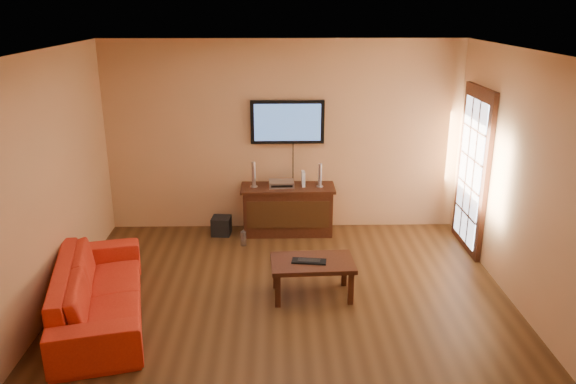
{
  "coord_description": "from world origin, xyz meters",
  "views": [
    {
      "loc": [
        -0.1,
        -5.26,
        3.14
      ],
      "look_at": [
        0.03,
        0.8,
        1.1
      ],
      "focal_mm": 35.0,
      "sensor_mm": 36.0,
      "label": 1
    }
  ],
  "objects_px": {
    "game_console": "(303,179)",
    "keyboard": "(309,261)",
    "bottle": "(243,238)",
    "speaker_left": "(254,176)",
    "sofa": "(98,282)",
    "av_receiver": "(281,184)",
    "coffee_table": "(312,266)",
    "speaker_right": "(320,176)",
    "media_console": "(288,210)",
    "television": "(287,122)",
    "subwoofer": "(221,226)"
  },
  "relations": [
    {
      "from": "game_console",
      "to": "keyboard",
      "type": "height_order",
      "value": "game_console"
    },
    {
      "from": "bottle",
      "to": "keyboard",
      "type": "distance_m",
      "value": 1.67
    },
    {
      "from": "speaker_left",
      "to": "bottle",
      "type": "relative_size",
      "value": 1.61
    },
    {
      "from": "speaker_left",
      "to": "keyboard",
      "type": "distance_m",
      "value": 2.03
    },
    {
      "from": "bottle",
      "to": "sofa",
      "type": "bearing_deg",
      "value": -127.46
    },
    {
      "from": "sofa",
      "to": "game_console",
      "type": "relative_size",
      "value": 10.08
    },
    {
      "from": "keyboard",
      "to": "bottle",
      "type": "bearing_deg",
      "value": 119.67
    },
    {
      "from": "av_receiver",
      "to": "keyboard",
      "type": "xyz_separation_m",
      "value": [
        0.28,
        -1.89,
        -0.3
      ]
    },
    {
      "from": "game_console",
      "to": "speaker_left",
      "type": "bearing_deg",
      "value": 179.82
    },
    {
      "from": "speaker_left",
      "to": "bottle",
      "type": "bearing_deg",
      "value": -107.38
    },
    {
      "from": "coffee_table",
      "to": "speaker_right",
      "type": "xyz_separation_m",
      "value": [
        0.22,
        1.84,
        0.49
      ]
    },
    {
      "from": "speaker_left",
      "to": "speaker_right",
      "type": "distance_m",
      "value": 0.93
    },
    {
      "from": "game_console",
      "to": "keyboard",
      "type": "bearing_deg",
      "value": -93.74
    },
    {
      "from": "keyboard",
      "to": "sofa",
      "type": "bearing_deg",
      "value": -169.81
    },
    {
      "from": "coffee_table",
      "to": "av_receiver",
      "type": "distance_m",
      "value": 1.93
    },
    {
      "from": "speaker_left",
      "to": "media_console",
      "type": "bearing_deg",
      "value": 0.16
    },
    {
      "from": "speaker_right",
      "to": "av_receiver",
      "type": "bearing_deg",
      "value": 176.85
    },
    {
      "from": "media_console",
      "to": "bottle",
      "type": "distance_m",
      "value": 0.8
    },
    {
      "from": "keyboard",
      "to": "coffee_table",
      "type": "bearing_deg",
      "value": 27.94
    },
    {
      "from": "speaker_left",
      "to": "av_receiver",
      "type": "relative_size",
      "value": 1.04
    },
    {
      "from": "av_receiver",
      "to": "television",
      "type": "bearing_deg",
      "value": 63.74
    },
    {
      "from": "game_console",
      "to": "media_console",
      "type": "bearing_deg",
      "value": -174.4
    },
    {
      "from": "media_console",
      "to": "game_console",
      "type": "height_order",
      "value": "game_console"
    },
    {
      "from": "speaker_right",
      "to": "bottle",
      "type": "xyz_separation_m",
      "value": [
        -1.07,
        -0.44,
        -0.74
      ]
    },
    {
      "from": "bottle",
      "to": "keyboard",
      "type": "relative_size",
      "value": 0.57
    },
    {
      "from": "television",
      "to": "coffee_table",
      "type": "bearing_deg",
      "value": -83.51
    },
    {
      "from": "av_receiver",
      "to": "game_console",
      "type": "bearing_deg",
      "value": 1.17
    },
    {
      "from": "coffee_table",
      "to": "speaker_left",
      "type": "relative_size",
      "value": 2.6
    },
    {
      "from": "television",
      "to": "speaker_right",
      "type": "bearing_deg",
      "value": -26.42
    },
    {
      "from": "coffee_table",
      "to": "keyboard",
      "type": "xyz_separation_m",
      "value": [
        -0.04,
        -0.02,
        0.07
      ]
    },
    {
      "from": "speaker_left",
      "to": "bottle",
      "type": "height_order",
      "value": "speaker_left"
    },
    {
      "from": "coffee_table",
      "to": "subwoofer",
      "type": "height_order",
      "value": "coffee_table"
    },
    {
      "from": "television",
      "to": "bottle",
      "type": "relative_size",
      "value": 4.55
    },
    {
      "from": "media_console",
      "to": "coffee_table",
      "type": "xyz_separation_m",
      "value": [
        0.23,
        -1.85,
        0.01
      ]
    },
    {
      "from": "keyboard",
      "to": "av_receiver",
      "type": "bearing_deg",
      "value": 98.51
    },
    {
      "from": "coffee_table",
      "to": "keyboard",
      "type": "bearing_deg",
      "value": -152.06
    },
    {
      "from": "television",
      "to": "sofa",
      "type": "relative_size",
      "value": 0.48
    },
    {
      "from": "speaker_left",
      "to": "game_console",
      "type": "bearing_deg",
      "value": 2.85
    },
    {
      "from": "media_console",
      "to": "subwoofer",
      "type": "distance_m",
      "value": 0.98
    },
    {
      "from": "keyboard",
      "to": "subwoofer",
      "type": "bearing_deg",
      "value": 122.15
    },
    {
      "from": "bottle",
      "to": "coffee_table",
      "type": "bearing_deg",
      "value": -58.75
    },
    {
      "from": "television",
      "to": "keyboard",
      "type": "distance_m",
      "value": 2.38
    },
    {
      "from": "speaker_right",
      "to": "media_console",
      "type": "bearing_deg",
      "value": 178.36
    },
    {
      "from": "sofa",
      "to": "av_receiver",
      "type": "relative_size",
      "value": 6.1
    },
    {
      "from": "television",
      "to": "av_receiver",
      "type": "bearing_deg",
      "value": -114.36
    },
    {
      "from": "television",
      "to": "speaker_right",
      "type": "distance_m",
      "value": 0.88
    },
    {
      "from": "speaker_left",
      "to": "subwoofer",
      "type": "height_order",
      "value": "speaker_left"
    },
    {
      "from": "media_console",
      "to": "bottle",
      "type": "bearing_deg",
      "value": -143.85
    },
    {
      "from": "speaker_left",
      "to": "subwoofer",
      "type": "bearing_deg",
      "value": -173.88
    },
    {
      "from": "media_console",
      "to": "speaker_right",
      "type": "xyz_separation_m",
      "value": [
        0.45,
        -0.01,
        0.5
      ]
    }
  ]
}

